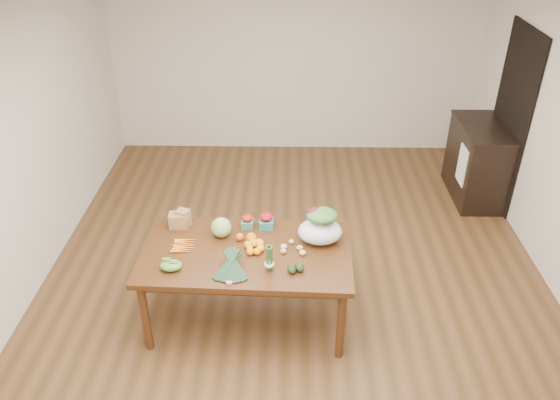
{
  "coord_description": "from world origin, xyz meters",
  "views": [
    {
      "loc": [
        -0.07,
        -4.29,
        3.52
      ],
      "look_at": [
        -0.15,
        0.0,
        0.9
      ],
      "focal_mm": 35.0,
      "sensor_mm": 36.0,
      "label": 1
    }
  ],
  "objects_px": {
    "paper_bag": "(179,219)",
    "salad_bag": "(320,227)",
    "cabinet": "(477,162)",
    "mandarin_cluster": "(254,245)",
    "asparagus_bundle": "(269,258)",
    "cabbage": "(221,227)",
    "kale_bunch": "(230,268)",
    "dining_table": "(248,285)"
  },
  "relations": [
    {
      "from": "paper_bag",
      "to": "asparagus_bundle",
      "type": "xyz_separation_m",
      "value": [
        0.83,
        -0.62,
        0.04
      ]
    },
    {
      "from": "cabinet",
      "to": "paper_bag",
      "type": "relative_size",
      "value": 4.51
    },
    {
      "from": "dining_table",
      "to": "paper_bag",
      "type": "height_order",
      "value": "paper_bag"
    },
    {
      "from": "cabinet",
      "to": "mandarin_cluster",
      "type": "bearing_deg",
      "value": -139.33
    },
    {
      "from": "kale_bunch",
      "to": "asparagus_bundle",
      "type": "distance_m",
      "value": 0.31
    },
    {
      "from": "dining_table",
      "to": "mandarin_cluster",
      "type": "height_order",
      "value": "mandarin_cluster"
    },
    {
      "from": "cabinet",
      "to": "paper_bag",
      "type": "xyz_separation_m",
      "value": [
        -3.27,
        -1.87,
        0.36
      ]
    },
    {
      "from": "mandarin_cluster",
      "to": "asparagus_bundle",
      "type": "height_order",
      "value": "asparagus_bundle"
    },
    {
      "from": "paper_bag",
      "to": "mandarin_cluster",
      "type": "bearing_deg",
      "value": -25.97
    },
    {
      "from": "paper_bag",
      "to": "mandarin_cluster",
      "type": "height_order",
      "value": "paper_bag"
    },
    {
      "from": "mandarin_cluster",
      "to": "asparagus_bundle",
      "type": "relative_size",
      "value": 0.72
    },
    {
      "from": "cabbage",
      "to": "asparagus_bundle",
      "type": "xyz_separation_m",
      "value": [
        0.44,
        -0.48,
        0.04
      ]
    },
    {
      "from": "cabinet",
      "to": "cabbage",
      "type": "xyz_separation_m",
      "value": [
        -2.87,
        -2.01,
        0.37
      ]
    },
    {
      "from": "kale_bunch",
      "to": "salad_bag",
      "type": "relative_size",
      "value": 1.05
    },
    {
      "from": "dining_table",
      "to": "mandarin_cluster",
      "type": "distance_m",
      "value": 0.43
    },
    {
      "from": "paper_bag",
      "to": "dining_table",
      "type": "bearing_deg",
      "value": -30.11
    },
    {
      "from": "cabinet",
      "to": "cabbage",
      "type": "bearing_deg",
      "value": -145.02
    },
    {
      "from": "asparagus_bundle",
      "to": "salad_bag",
      "type": "xyz_separation_m",
      "value": [
        0.42,
        0.4,
        0.02
      ]
    },
    {
      "from": "salad_bag",
      "to": "kale_bunch",
      "type": "bearing_deg",
      "value": -146.8
    },
    {
      "from": "mandarin_cluster",
      "to": "kale_bunch",
      "type": "bearing_deg",
      "value": -115.91
    },
    {
      "from": "dining_table",
      "to": "cabbage",
      "type": "distance_m",
      "value": 0.56
    },
    {
      "from": "salad_bag",
      "to": "cabbage",
      "type": "bearing_deg",
      "value": 175.2
    },
    {
      "from": "dining_table",
      "to": "asparagus_bundle",
      "type": "xyz_separation_m",
      "value": [
        0.2,
        -0.25,
        0.5
      ]
    },
    {
      "from": "asparagus_bundle",
      "to": "cabinet",
      "type": "bearing_deg",
      "value": 47.76
    },
    {
      "from": "dining_table",
      "to": "paper_bag",
      "type": "relative_size",
      "value": 7.83
    },
    {
      "from": "cabinet",
      "to": "kale_bunch",
      "type": "xyz_separation_m",
      "value": [
        -2.74,
        -2.56,
        0.36
      ]
    },
    {
      "from": "salad_bag",
      "to": "cabinet",
      "type": "bearing_deg",
      "value": 45.94
    },
    {
      "from": "cabinet",
      "to": "paper_bag",
      "type": "distance_m",
      "value": 3.78
    },
    {
      "from": "dining_table",
      "to": "cabbage",
      "type": "height_order",
      "value": "cabbage"
    },
    {
      "from": "cabbage",
      "to": "cabinet",
      "type": "bearing_deg",
      "value": 34.98
    },
    {
      "from": "paper_bag",
      "to": "mandarin_cluster",
      "type": "relative_size",
      "value": 1.26
    },
    {
      "from": "paper_bag",
      "to": "asparagus_bundle",
      "type": "relative_size",
      "value": 0.91
    },
    {
      "from": "dining_table",
      "to": "cabinet",
      "type": "xyz_separation_m",
      "value": [
        2.64,
        2.23,
        0.1
      ]
    },
    {
      "from": "paper_bag",
      "to": "salad_bag",
      "type": "xyz_separation_m",
      "value": [
        1.26,
        -0.21,
        0.07
      ]
    },
    {
      "from": "kale_bunch",
      "to": "cabbage",
      "type": "bearing_deg",
      "value": 105.78
    },
    {
      "from": "mandarin_cluster",
      "to": "kale_bunch",
      "type": "xyz_separation_m",
      "value": [
        -0.17,
        -0.35,
        0.03
      ]
    },
    {
      "from": "paper_bag",
      "to": "salad_bag",
      "type": "relative_size",
      "value": 0.59
    },
    {
      "from": "cabinet",
      "to": "paper_bag",
      "type": "height_order",
      "value": "cabinet"
    },
    {
      "from": "dining_table",
      "to": "kale_bunch",
      "type": "distance_m",
      "value": 0.57
    },
    {
      "from": "cabinet",
      "to": "mandarin_cluster",
      "type": "height_order",
      "value": "cabinet"
    },
    {
      "from": "cabinet",
      "to": "mandarin_cluster",
      "type": "xyz_separation_m",
      "value": [
        -2.57,
        -2.21,
        0.33
      ]
    },
    {
      "from": "paper_bag",
      "to": "asparagus_bundle",
      "type": "bearing_deg",
      "value": -36.55
    }
  ]
}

